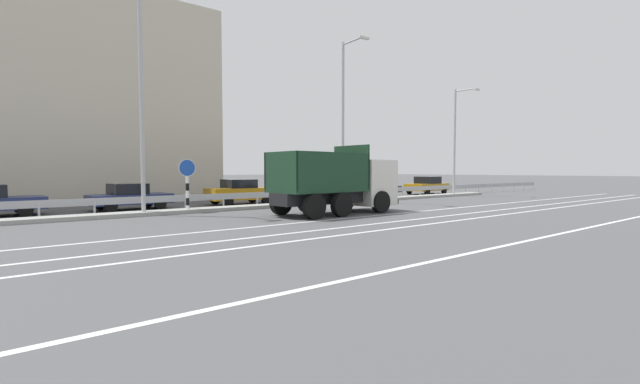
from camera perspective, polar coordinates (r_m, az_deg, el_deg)
ground_plane at (r=23.77m, az=5.16°, el=-1.97°), size 320.00×320.00×0.00m
lane_strip_0 at (r=18.55m, az=5.47°, el=-3.33°), size 58.57×0.16×0.01m
lane_strip_1 at (r=17.15m, az=10.25°, el=-3.87°), size 58.57×0.16×0.01m
lane_strip_2 at (r=16.33m, az=13.74°, el=-4.25°), size 58.57×0.16×0.01m
lane_strip_3 at (r=14.22m, az=27.07°, el=-5.54°), size 58.57×0.16×0.01m
median_island at (r=25.74m, az=1.06°, el=-1.38°), size 32.21×1.10×0.18m
median_guardrail at (r=26.68m, az=-0.67°, el=-0.20°), size 58.57×0.09×0.78m
dump_truck at (r=20.37m, az=3.61°, el=0.78°), size 6.45×2.84×3.20m
median_road_sign at (r=21.20m, az=-17.27°, el=1.05°), size 0.82×0.16×2.54m
street_lamp_1 at (r=20.76m, az=-22.61°, el=12.09°), size 0.71×1.93×9.90m
street_lamp_2 at (r=26.31m, az=3.26°, el=10.19°), size 0.71×2.15×9.74m
street_lamp_3 at (r=35.16m, az=17.72°, el=6.98°), size 0.71×1.98×8.29m
parked_car_2 at (r=23.95m, az=-24.05°, el=-0.54°), size 4.00×2.15×1.35m
parked_car_3 at (r=25.75m, az=-10.58°, el=0.04°), size 4.01×2.15×1.48m
parked_car_4 at (r=28.76m, az=-0.71°, el=0.34°), size 4.92×1.84×1.45m
parked_car_5 at (r=33.22m, az=7.14°, el=0.53°), size 4.50×1.99×1.25m
parked_car_6 at (r=37.54m, az=14.08°, el=0.87°), size 4.26×2.19×1.49m
background_building_0 at (r=33.76m, az=-31.17°, el=9.86°), size 17.20×12.39×12.69m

